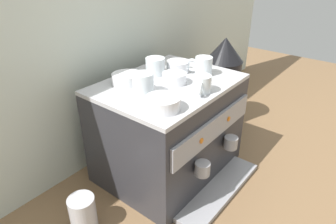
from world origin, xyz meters
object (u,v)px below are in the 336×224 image
Objects in this scene: ceramic_bowl_1 at (178,67)px; milk_pitcher at (83,214)px; ceramic_cup_1 at (203,66)px; ceramic_bowl_2 at (174,78)px; ceramic_bowl_0 at (127,79)px; ceramic_cup_3 at (202,84)px; espresso_machine at (169,129)px; ceramic_bowl_3 at (163,104)px; ceramic_cup_2 at (155,66)px; ceramic_cup_0 at (144,84)px; coffee_grinder at (222,81)px.

milk_pitcher is at bearing -177.69° from ceramic_bowl_1.
ceramic_cup_1 is 0.15m from ceramic_bowl_2.
ceramic_bowl_0 is 0.51m from milk_pitcher.
ceramic_cup_3 is 0.22m from ceramic_bowl_1.
espresso_machine is 0.28m from ceramic_cup_3.
ceramic_bowl_3 is (-0.19, 0.03, -0.01)m from ceramic_cup_3.
ceramic_cup_3 reaches higher than ceramic_bowl_0.
ceramic_cup_3 reaches higher than ceramic_bowl_1.
ceramic_bowl_1 is 1.03× the size of ceramic_bowl_2.
ceramic_bowl_3 is at bearing -152.18° from ceramic_bowl_2.
ceramic_cup_2 is 0.99× the size of ceramic_bowl_0.
milk_pitcher is at bearing 177.10° from espresso_machine.
ceramic_bowl_1 is at bearing 28.87° from ceramic_bowl_3.
ceramic_cup_1 is (0.15, -0.05, 0.25)m from espresso_machine.
ceramic_cup_0 reaches higher than ceramic_bowl_0.
ceramic_cup_3 reaches higher than espresso_machine.
ceramic_bowl_1 is at bearing 59.34° from ceramic_cup_3.
ceramic_cup_2 is at bearing 45.20° from ceramic_bowl_3.
ceramic_cup_3 is 0.13m from ceramic_bowl_2.
ceramic_cup_3 is at bearing -67.52° from ceramic_bowl_0.
ceramic_cup_1 is at bearing -11.47° from ceramic_cup_0.
ceramic_bowl_3 is (-0.19, -0.10, 0.00)m from ceramic_bowl_2.
ceramic_bowl_3 is at bearing -111.53° from ceramic_cup_0.
ceramic_bowl_2 is (0.00, 0.13, -0.01)m from ceramic_cup_3.
ceramic_cup_2 is 0.25m from ceramic_cup_3.
espresso_machine is at bearing 33.20° from ceramic_bowl_3.
ceramic_cup_2 is 0.62m from milk_pitcher.
ceramic_bowl_0 is 0.24m from ceramic_bowl_1.
ceramic_cup_3 reaches higher than milk_pitcher.
ceramic_bowl_3 is 0.82× the size of milk_pitcher.
ceramic_cup_1 is 0.18m from ceramic_cup_3.
ceramic_bowl_0 is (0.03, 0.12, -0.02)m from ceramic_cup_0.
ceramic_cup_0 reaches higher than coffee_grinder.
ceramic_bowl_3 reaches higher than ceramic_bowl_0.
ceramic_cup_1 is 0.34m from ceramic_bowl_3.
ceramic_cup_3 is 0.85× the size of ceramic_bowl_0.
espresso_machine is 5.25× the size of ceramic_cup_1.
coffee_grinder reaches higher than ceramic_bowl_1.
ceramic_cup_1 reaches higher than ceramic_bowl_1.
milk_pitcher is (-0.45, 0.02, -0.14)m from espresso_machine.
coffee_grinder is (0.70, 0.16, -0.19)m from ceramic_bowl_3.
ceramic_bowl_2 is (-0.14, 0.03, -0.02)m from ceramic_cup_1.
ceramic_cup_3 is at bearing -20.70° from milk_pitcher.
ceramic_cup_1 is 0.19m from ceramic_cup_2.
ceramic_bowl_3 reaches higher than ceramic_bowl_2.
espresso_machine is at bearing -158.79° from ceramic_bowl_1.
coffee_grinder reaches higher than ceramic_bowl_2.
ceramic_cup_2 is at bearing 70.62° from espresso_machine.
ceramic_cup_0 is 1.08× the size of ceramic_cup_3.
milk_pitcher is at bearing -163.86° from ceramic_bowl_0.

